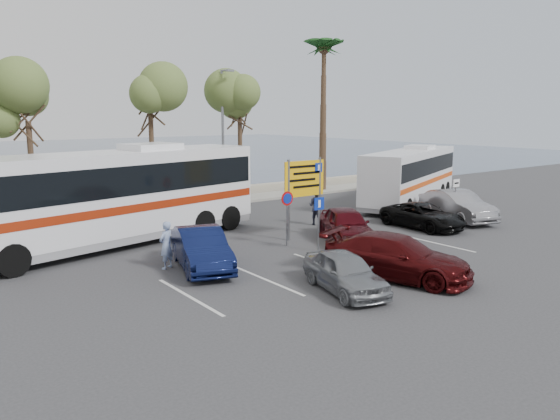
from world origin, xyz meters
TOP-DOWN VIEW (x-y plane):
  - ground at (0.00, 0.00)m, footprint 120.00×120.00m
  - kerb_strip at (0.00, 14.00)m, footprint 44.00×2.40m
  - seawall at (0.00, 16.00)m, footprint 48.00×0.80m
  - sea at (0.00, 60.00)m, footprint 140.00×140.00m
  - tree_left at (-8.00, 14.00)m, footprint 3.20×3.20m
  - tree_mid at (-1.50, 14.00)m, footprint 3.20×3.20m
  - tree_right at (4.50, 14.00)m, footprint 3.20×3.20m
  - palm_tree at (11.50, 14.00)m, footprint 4.80×4.80m
  - street_lamp_right at (3.00, 13.52)m, footprint 0.45×1.15m
  - direction_sign at (1.00, 3.20)m, footprint 2.20×0.12m
  - sign_no_stop at (-0.60, 2.38)m, footprint 0.60×0.08m
  - sign_parking at (-0.20, 0.79)m, footprint 0.50×0.07m
  - sign_taxi at (9.80, 1.49)m, footprint 0.50×0.07m
  - lane_markings at (-1.14, -1.00)m, footprint 12.02×4.20m
  - coach_bus_left at (-6.50, 6.80)m, footprint 14.00×5.72m
  - coach_bus_right at (12.19, 6.50)m, footprint 11.47×6.67m
  - car_silver_a at (-2.78, -3.50)m, footprint 2.41×4.01m
  - car_blue at (-5.18, 1.50)m, footprint 2.82×4.75m
  - car_maroon at (-0.38, -3.50)m, footprint 3.73×5.53m
  - car_red at (2.02, 1.50)m, footprint 3.60×4.68m
  - suv_black at (7.00, 1.31)m, footprint 2.18×4.46m
  - car_silver_b at (10.00, 1.50)m, footprint 3.04×5.08m
  - pedestrian_near at (-6.20, 2.28)m, footprint 0.75×0.65m
  - pedestrian_far at (3.34, 5.04)m, footprint 0.97×1.10m

SIDE VIEW (x-z plane):
  - ground at x=0.00m, z-range 0.00..0.00m
  - lane_markings at x=-1.14m, z-range 0.00..0.01m
  - sea at x=0.00m, z-range 0.01..0.01m
  - kerb_strip at x=0.00m, z-range 0.00..0.15m
  - seawall at x=0.00m, z-range 0.00..0.60m
  - suv_black at x=7.00m, z-range 0.00..1.22m
  - car_silver_a at x=-2.78m, z-range 0.00..1.28m
  - car_blue at x=-5.18m, z-range 0.00..1.48m
  - car_red at x=2.02m, z-range 0.00..1.49m
  - car_maroon at x=-0.38m, z-range 0.00..1.49m
  - car_silver_b at x=10.00m, z-range 0.00..1.58m
  - pedestrian_near at x=-6.20m, z-range 0.00..1.74m
  - pedestrian_far at x=3.34m, z-range 0.00..1.88m
  - sign_taxi at x=9.80m, z-range 0.32..2.52m
  - sign_parking at x=-0.20m, z-range 0.34..2.59m
  - sign_no_stop at x=-0.60m, z-range 0.40..2.75m
  - coach_bus_right at x=12.19m, z-range -0.13..3.43m
  - coach_bus_left at x=-6.50m, z-range -0.15..4.11m
  - direction_sign at x=1.00m, z-range 0.63..4.23m
  - street_lamp_right at x=3.00m, z-range 0.59..8.60m
  - tree_left at x=-8.00m, z-range 2.40..9.60m
  - tree_right at x=4.50m, z-range 2.47..9.87m
  - tree_mid at x=-1.50m, z-range 2.65..10.65m
  - palm_tree at x=11.50m, z-range 4.27..15.47m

